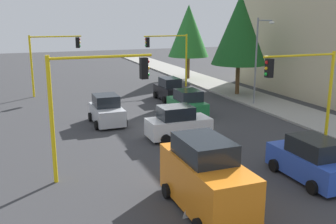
{
  "coord_description": "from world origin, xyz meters",
  "views": [
    {
      "loc": [
        22.8,
        -8.66,
        7.16
      ],
      "look_at": [
        0.24,
        0.02,
        1.2
      ],
      "focal_mm": 41.92,
      "sensor_mm": 36.0,
      "label": 1
    }
  ],
  "objects": [
    {
      "name": "car_blue",
      "position": [
        9.8,
        3.16,
        0.9
      ],
      "size": [
        4.19,
        2.09,
        1.98
      ],
      "color": "blue",
      "rests_on": "ground"
    },
    {
      "name": "traffic_signal_far_left",
      "position": [
        -14.0,
        5.64,
        3.8
      ],
      "size": [
        0.36,
        4.59,
        5.35
      ],
      "color": "yellow",
      "rests_on": "ground"
    },
    {
      "name": "lane_arrow_near",
      "position": [
        11.51,
        -3.0,
        0.01
      ],
      "size": [
        2.4,
        1.1,
        1.1
      ],
      "color": "silver",
      "rests_on": "ground"
    },
    {
      "name": "sidewalk_kerb",
      "position": [
        -5.0,
        10.5,
        0.07
      ],
      "size": [
        80.0,
        4.0,
        0.15
      ],
      "primitive_type": "cube",
      "color": "gray",
      "rests_on": "ground"
    },
    {
      "name": "traffic_signal_near_right",
      "position": [
        6.0,
        -5.68,
        3.96
      ],
      "size": [
        0.36,
        4.59,
        5.59
      ],
      "color": "yellow",
      "rests_on": "ground"
    },
    {
      "name": "tree_roadside_mid",
      "position": [
        -8.0,
        10.0,
        5.94
      ],
      "size": [
        4.92,
        4.92,
        9.03
      ],
      "color": "brown",
      "rests_on": "ground"
    },
    {
      "name": "car_black",
      "position": [
        -8.29,
        3.42,
        0.89
      ],
      "size": [
        3.74,
        1.94,
        1.98
      ],
      "color": "black",
      "rests_on": "ground"
    },
    {
      "name": "tree_roadside_far",
      "position": [
        -18.0,
        9.5,
        5.49
      ],
      "size": [
        4.56,
        4.56,
        8.35
      ],
      "color": "brown",
      "rests_on": "ground"
    },
    {
      "name": "traffic_signal_near_left",
      "position": [
        6.0,
        5.63,
        3.75
      ],
      "size": [
        0.36,
        4.59,
        5.27
      ],
      "color": "yellow",
      "rests_on": "ground"
    },
    {
      "name": "car_green",
      "position": [
        -2.58,
        2.61,
        0.9
      ],
      "size": [
        3.7,
        2.11,
        1.98
      ],
      "color": "#1E7238",
      "rests_on": "ground"
    },
    {
      "name": "car_white",
      "position": [
        2.0,
        -0.02,
        0.9
      ],
      "size": [
        2.08,
        3.76,
        1.98
      ],
      "color": "white",
      "rests_on": "ground"
    },
    {
      "name": "street_lamp_curbside",
      "position": [
        -3.61,
        9.2,
        4.35
      ],
      "size": [
        2.15,
        0.28,
        7.0
      ],
      "color": "slate",
      "rests_on": "ground"
    },
    {
      "name": "apartment_block",
      "position": [
        -6.79,
        18.5,
        6.8
      ],
      "size": [
        16.95,
        9.3,
        13.57
      ],
      "color": "#C6B793",
      "rests_on": "ground"
    },
    {
      "name": "delivery_van_orange",
      "position": [
        10.65,
        -2.48,
        1.28
      ],
      "size": [
        4.8,
        2.22,
        2.77
      ],
      "color": "orange",
      "rests_on": "ground"
    },
    {
      "name": "car_silver",
      "position": [
        -2.7,
        -3.29,
        0.9
      ],
      "size": [
        3.64,
        2.09,
        1.98
      ],
      "color": "#B2B5BA",
      "rests_on": "ground"
    },
    {
      "name": "traffic_signal_far_right",
      "position": [
        -14.0,
        -5.67,
        3.89
      ],
      "size": [
        0.36,
        4.59,
        5.48
      ],
      "color": "yellow",
      "rests_on": "ground"
    },
    {
      "name": "ground_plane",
      "position": [
        0.0,
        0.0,
        0.0
      ],
      "size": [
        120.0,
        120.0,
        0.0
      ],
      "primitive_type": "plane",
      "color": "#353538"
    }
  ]
}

